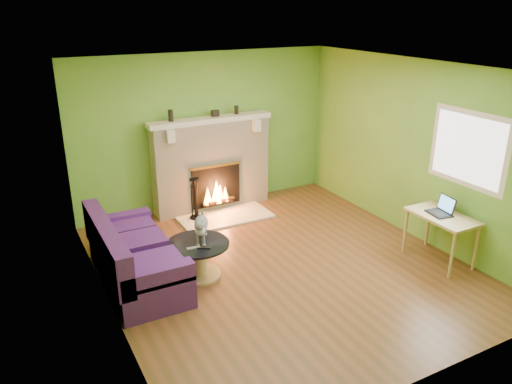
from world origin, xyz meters
TOP-DOWN VIEW (x-y plane):
  - floor at (0.00, 0.00)m, footprint 5.00×5.00m
  - ceiling at (0.00, 0.00)m, footprint 5.00×5.00m
  - wall_back at (0.00, 2.50)m, footprint 5.00×0.00m
  - wall_front at (0.00, -2.50)m, footprint 5.00×0.00m
  - wall_left at (-2.25, 0.00)m, footprint 0.00×5.00m
  - wall_right at (2.25, 0.00)m, footprint 0.00×5.00m
  - window_frame at (2.24, -0.90)m, footprint 0.00×1.20m
  - window_pane at (2.23, -0.90)m, footprint 0.00×1.06m
  - fireplace at (0.00, 2.32)m, footprint 2.10×0.46m
  - hearth at (0.00, 1.80)m, footprint 1.50×0.75m
  - mantel at (0.00, 2.30)m, footprint 2.10×0.28m
  - sofa at (-1.86, 0.53)m, footprint 0.87×1.88m
  - coffee_table at (-1.08, 0.28)m, footprint 0.82×0.82m
  - desk at (1.95, -0.89)m, footprint 0.53×0.92m
  - cat at (-1.00, 0.33)m, footprint 0.47×0.64m
  - remote_silver at (-1.18, 0.16)m, footprint 0.17×0.06m
  - remote_black at (-1.06, 0.10)m, footprint 0.16×0.12m
  - laptop at (1.93, -0.84)m, footprint 0.32×0.35m
  - fire_tools at (-0.46, 1.95)m, footprint 0.19×0.19m
  - mantel_vase_left at (-0.65, 2.33)m, footprint 0.08×0.08m
  - mantel_vase_right at (0.49, 2.33)m, footprint 0.07×0.07m
  - mantel_box at (0.10, 2.33)m, footprint 0.12×0.08m

SIDE VIEW (x-z plane):
  - floor at x=0.00m, z-range 0.00..0.00m
  - hearth at x=0.00m, z-range 0.00..0.03m
  - coffee_table at x=-1.08m, z-range 0.04..0.50m
  - sofa at x=-1.86m, z-range -0.10..0.75m
  - fire_tools at x=-0.46m, z-range 0.03..0.73m
  - remote_black at x=-1.06m, z-range 0.46..0.48m
  - remote_silver at x=-1.18m, z-range 0.46..0.48m
  - desk at x=1.95m, z-range 0.26..0.93m
  - cat at x=-1.00m, z-range 0.46..0.84m
  - fireplace at x=0.00m, z-range -0.02..1.56m
  - laptop at x=1.93m, z-range 0.68..0.91m
  - wall_back at x=0.00m, z-range -1.20..3.80m
  - wall_front at x=0.00m, z-range -1.20..3.80m
  - wall_left at x=-2.25m, z-range -1.20..3.80m
  - wall_right at x=2.25m, z-range -1.20..3.80m
  - mantel at x=0.00m, z-range 1.50..1.58m
  - window_frame at x=2.24m, z-range 0.95..2.15m
  - window_pane at x=2.23m, z-range 1.02..2.08m
  - mantel_box at x=0.10m, z-range 1.58..1.68m
  - mantel_vase_right at x=0.49m, z-range 1.58..1.72m
  - mantel_vase_left at x=-0.65m, z-range 1.58..1.76m
  - ceiling at x=0.00m, z-range 2.60..2.60m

